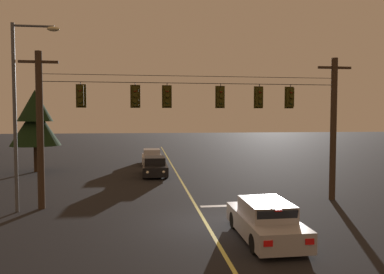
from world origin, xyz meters
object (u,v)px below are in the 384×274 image
(tree_verge_near, at_px, (35,121))
(car_waiting_near_lane, at_px, (265,221))
(car_oncoming_lead, at_px, (155,167))
(street_lamp_corner, at_px, (21,101))
(traffic_light_centre, at_px, (167,96))
(traffic_light_leftmost, at_px, (81,96))
(traffic_light_far_right, at_px, (290,97))
(traffic_light_rightmost, at_px, (259,97))
(traffic_light_right_inner, at_px, (221,97))
(car_oncoming_trailing, at_px, (152,157))
(traffic_light_left_inner, at_px, (135,96))

(tree_verge_near, bearing_deg, car_waiting_near_lane, -54.24)
(car_oncoming_lead, distance_m, street_lamp_corner, 12.47)
(traffic_light_centre, bearing_deg, traffic_light_leftmost, 180.00)
(traffic_light_far_right, relative_size, car_waiting_near_lane, 0.28)
(traffic_light_rightmost, distance_m, car_waiting_near_lane, 7.40)
(traffic_light_centre, bearing_deg, traffic_light_right_inner, 0.00)
(traffic_light_right_inner, xyz_separation_m, car_oncoming_trailing, (-3.12, 16.15, -4.73))
(traffic_light_right_inner, xyz_separation_m, tree_verge_near, (-12.43, 12.41, -1.26))
(traffic_light_right_inner, bearing_deg, traffic_light_leftmost, 180.00)
(traffic_light_far_right, height_order, street_lamp_corner, street_lamp_corner)
(traffic_light_leftmost, height_order, tree_verge_near, tree_verge_near)
(traffic_light_right_inner, height_order, car_oncoming_trailing, traffic_light_right_inner)
(street_lamp_corner, xyz_separation_m, tree_verge_near, (-3.12, 12.88, -0.99))
(traffic_light_left_inner, xyz_separation_m, street_lamp_corner, (-5.09, -0.47, -0.27))
(traffic_light_leftmost, relative_size, traffic_light_left_inner, 1.00)
(traffic_light_left_inner, xyz_separation_m, traffic_light_far_right, (7.87, 0.00, 0.00))
(traffic_light_leftmost, distance_m, traffic_light_left_inner, 2.57)
(traffic_light_centre, height_order, traffic_light_rightmost, same)
(car_oncoming_trailing, bearing_deg, car_waiting_near_lane, -80.60)
(traffic_light_centre, distance_m, traffic_light_far_right, 6.33)
(traffic_light_left_inner, bearing_deg, street_lamp_corner, -174.68)
(traffic_light_right_inner, bearing_deg, tree_verge_near, 135.05)
(traffic_light_centre, height_order, car_waiting_near_lane, traffic_light_centre)
(traffic_light_centre, bearing_deg, street_lamp_corner, -175.91)
(traffic_light_leftmost, height_order, car_oncoming_lead, traffic_light_leftmost)
(traffic_light_right_inner, height_order, tree_verge_near, tree_verge_near)
(traffic_light_left_inner, relative_size, street_lamp_corner, 0.14)
(car_waiting_near_lane, bearing_deg, traffic_light_right_inner, 94.76)
(traffic_light_leftmost, distance_m, traffic_light_far_right, 10.43)
(car_oncoming_trailing, distance_m, tree_verge_near, 10.61)
(tree_verge_near, bearing_deg, car_oncoming_trailing, 21.90)
(traffic_light_far_right, xyz_separation_m, tree_verge_near, (-16.08, 12.41, -1.26))
(traffic_light_centre, distance_m, traffic_light_rightmost, 4.68)
(car_waiting_near_lane, height_order, car_oncoming_trailing, same)
(traffic_light_centre, height_order, car_oncoming_lead, traffic_light_centre)
(traffic_light_left_inner, bearing_deg, traffic_light_centre, 0.00)
(traffic_light_centre, xyz_separation_m, car_waiting_near_lane, (3.14, -5.48, -4.73))
(traffic_light_far_right, bearing_deg, traffic_light_right_inner, 180.00)
(traffic_light_far_right, height_order, car_waiting_near_lane, traffic_light_far_right)
(traffic_light_leftmost, bearing_deg, traffic_light_right_inner, 0.00)
(traffic_light_far_right, relative_size, car_oncoming_trailing, 0.28)
(car_oncoming_lead, xyz_separation_m, street_lamp_corner, (-6.27, -9.81, 4.46))
(traffic_light_leftmost, distance_m, car_oncoming_lead, 11.12)
(traffic_light_rightmost, xyz_separation_m, car_oncoming_lead, (-5.04, 9.34, -4.73))
(traffic_light_leftmost, height_order, traffic_light_right_inner, same)
(traffic_light_centre, height_order, traffic_light_far_right, same)
(traffic_light_left_inner, distance_m, street_lamp_corner, 5.12)
(traffic_light_centre, xyz_separation_m, traffic_light_rightmost, (4.68, 0.00, 0.00))
(traffic_light_left_inner, distance_m, traffic_light_rightmost, 6.23)
(car_oncoming_trailing, xyz_separation_m, street_lamp_corner, (-6.18, -16.63, 4.46))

